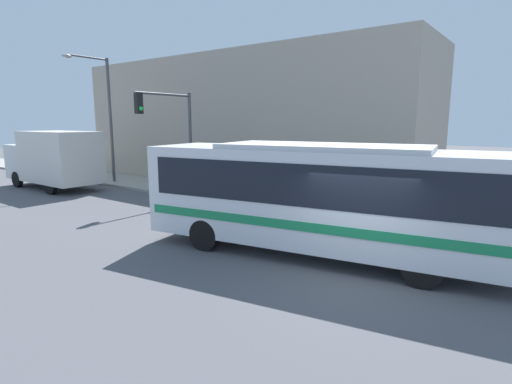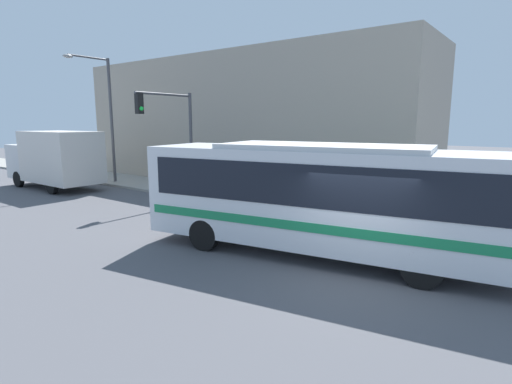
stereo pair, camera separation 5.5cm
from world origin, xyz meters
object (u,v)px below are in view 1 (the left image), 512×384
Objects in this scene: traffic_light_pole at (172,125)px; parking_meter at (204,179)px; delivery_truck at (54,158)px; street_lamp at (104,109)px; city_bus at (322,192)px; fire_hydrant at (336,206)px; pedestrian_near_corner at (289,182)px.

parking_meter is (1.01, -1.04, -2.58)m from traffic_light_pole.
street_lamp is (2.71, -0.95, 2.71)m from delivery_truck.
city_bus is 16.96m from street_lamp.
delivery_truck is at bearing 107.89° from parking_meter.
street_lamp is (0.89, 6.78, 0.88)m from traffic_light_pole.
city_bus is 1.44× the size of street_lamp.
fire_hydrant is 0.15× the size of traffic_light_pole.
traffic_light_pole is at bearing 97.20° from fire_hydrant.
parking_meter is at bearing 90.00° from fire_hydrant.
city_bus is at bearing -103.83° from street_lamp.
pedestrian_near_corner is at bearing -73.75° from parking_meter.
traffic_light_pole reaches higher than fire_hydrant.
traffic_light_pole reaches higher than city_bus.
parking_meter is 0.17× the size of street_lamp.
fire_hydrant is 0.59× the size of parking_meter.
city_bus is at bearing -116.04° from parking_meter.
street_lamp reaches higher than traffic_light_pole.
city_bus is at bearing -108.18° from traffic_light_pole.
delivery_truck reaches higher than parking_meter.
parking_meter is 0.70× the size of pedestrian_near_corner.
traffic_light_pole reaches higher than parking_meter.
fire_hydrant is at bearing -79.80° from delivery_truck.
traffic_light_pole is at bearing -76.75° from delivery_truck.
parking_meter is 4.28m from pedestrian_near_corner.
city_bus is 8.39× the size of parking_meter.
delivery_truck is at bearing 107.37° from pedestrian_near_corner.
street_lamp reaches higher than parking_meter.
city_bus is 6.91m from pedestrian_near_corner.
street_lamp is at bearing 66.70° from city_bus.
traffic_light_pole is at bearing 134.21° from parking_meter.
parking_meter is at bearing 54.49° from city_bus.
parking_meter is at bearing -72.11° from delivery_truck.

